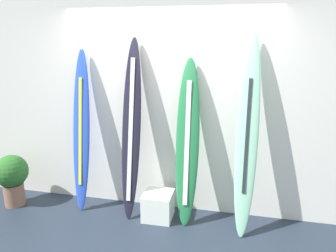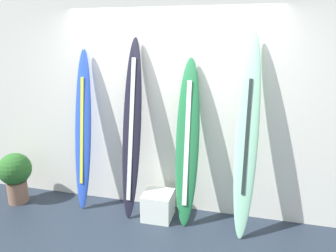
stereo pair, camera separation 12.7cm
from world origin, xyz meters
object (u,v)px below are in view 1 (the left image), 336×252
at_px(display_block_left, 158,205).
at_px(surfboard_cobalt, 81,133).
at_px(potted_plant, 12,176).
at_px(surfboard_emerald, 187,143).
at_px(surfboard_charcoal, 131,132).
at_px(surfboard_seafoam, 247,136).

bearing_deg(display_block_left, surfboard_cobalt, 174.67).
height_order(surfboard_cobalt, potted_plant, surfboard_cobalt).
relative_size(surfboard_cobalt, display_block_left, 5.74).
bearing_deg(display_block_left, surfboard_emerald, 11.27).
bearing_deg(surfboard_charcoal, display_block_left, -10.95).
xyz_separation_m(surfboard_cobalt, display_block_left, (1.01, -0.09, -0.84)).
distance_m(surfboard_cobalt, potted_plant, 1.13).
relative_size(surfboard_cobalt, surfboard_seafoam, 0.91).
height_order(surfboard_charcoal, display_block_left, surfboard_charcoal).
xyz_separation_m(surfboard_cobalt, surfboard_emerald, (1.35, -0.03, -0.03)).
xyz_separation_m(surfboard_charcoal, potted_plant, (-1.61, -0.16, -0.66)).
relative_size(surfboard_charcoal, display_block_left, 6.11).
height_order(surfboard_emerald, display_block_left, surfboard_emerald).
bearing_deg(surfboard_emerald, potted_plant, -175.90).
distance_m(surfboard_cobalt, surfboard_emerald, 1.35).
distance_m(surfboard_charcoal, surfboard_seafoam, 1.35).
xyz_separation_m(surfboard_seafoam, display_block_left, (-1.00, -0.02, -0.95)).
relative_size(display_block_left, potted_plant, 0.51).
relative_size(surfboard_cobalt, surfboard_emerald, 1.05).
distance_m(surfboard_cobalt, display_block_left, 1.32).
relative_size(surfboard_charcoal, surfboard_emerald, 1.11).
bearing_deg(surfboard_cobalt, surfboard_charcoal, -2.42).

